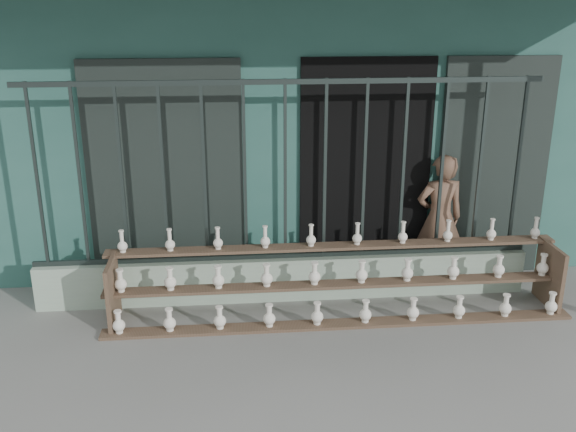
{
  "coord_description": "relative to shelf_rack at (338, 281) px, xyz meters",
  "views": [
    {
      "loc": [
        -0.53,
        -4.72,
        2.97
      ],
      "look_at": [
        0.0,
        1.0,
        1.0
      ],
      "focal_mm": 40.0,
      "sensor_mm": 36.0,
      "label": 1
    }
  ],
  "objects": [
    {
      "name": "ground",
      "position": [
        -0.48,
        -0.89,
        -0.36
      ],
      "size": [
        60.0,
        60.0,
        0.0
      ],
      "primitive_type": "plane",
      "color": "slate"
    },
    {
      "name": "workshop_building",
      "position": [
        -0.47,
        3.34,
        1.26
      ],
      "size": [
        7.4,
        6.6,
        3.21
      ],
      "color": "#2C5E53",
      "rests_on": "ground"
    },
    {
      "name": "parapet_wall",
      "position": [
        -0.48,
        0.41,
        -0.13
      ],
      "size": [
        5.0,
        0.2,
        0.45
      ],
      "primitive_type": "cube",
      "color": "#A3BEA4",
      "rests_on": "ground"
    },
    {
      "name": "security_fence",
      "position": [
        -0.48,
        0.41,
        0.99
      ],
      "size": [
        5.0,
        0.04,
        1.8
      ],
      "color": "#283330",
      "rests_on": "parapet_wall"
    },
    {
      "name": "shelf_rack",
      "position": [
        0.0,
        0.0,
        0.0
      ],
      "size": [
        4.5,
        0.68,
        0.85
      ],
      "color": "brown",
      "rests_on": "ground"
    },
    {
      "name": "elderly_woman",
      "position": [
        1.22,
        0.73,
        0.35
      ],
      "size": [
        0.53,
        0.36,
        1.41
      ],
      "primitive_type": "imported",
      "rotation": [
        0.0,
        0.0,
        3.19
      ],
      "color": "brown",
      "rests_on": "ground"
    }
  ]
}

